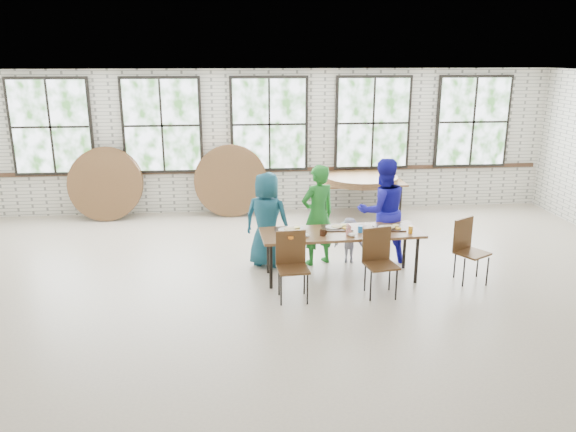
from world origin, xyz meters
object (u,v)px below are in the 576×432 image
at_px(dining_table, 341,235).
at_px(chair_near_right, 379,256).
at_px(chair_near_left, 292,259).
at_px(storage_table, 361,185).

relative_size(dining_table, chair_near_right, 2.57).
height_order(dining_table, chair_near_left, chair_near_left).
xyz_separation_m(dining_table, chair_near_left, (-0.81, -0.62, -0.13)).
bearing_deg(chair_near_right, dining_table, 115.30).
bearing_deg(dining_table, storage_table, 69.40).
height_order(dining_table, chair_near_right, chair_near_right).
distance_m(dining_table, storage_table, 3.41).
distance_m(chair_near_left, chair_near_right, 1.23).
xyz_separation_m(chair_near_left, chair_near_right, (1.23, 0.02, 0.00)).
relative_size(chair_near_right, storage_table, 0.52).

